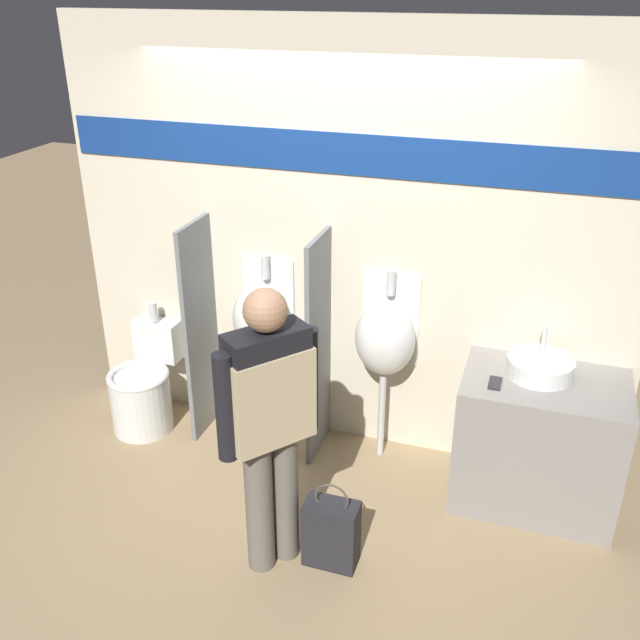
{
  "coord_description": "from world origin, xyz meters",
  "views": [
    {
      "loc": [
        1.19,
        -3.41,
        2.88
      ],
      "look_at": [
        0.0,
        0.17,
        1.05
      ],
      "focal_mm": 40.0,
      "sensor_mm": 36.0,
      "label": 1
    }
  ],
  "objects_px": {
    "sink_basin": "(540,367)",
    "shopping_bag": "(331,533)",
    "toilet": "(144,390)",
    "person_in_vest": "(269,415)",
    "urinal_near_counter": "(262,320)",
    "urinal_far": "(385,338)",
    "cell_phone": "(495,383)"
  },
  "relations": [
    {
      "from": "person_in_vest",
      "to": "urinal_near_counter",
      "type": "bearing_deg",
      "value": 62.6
    },
    {
      "from": "sink_basin",
      "to": "urinal_near_counter",
      "type": "bearing_deg",
      "value": 176.72
    },
    {
      "from": "urinal_near_counter",
      "to": "person_in_vest",
      "type": "height_order",
      "value": "person_in_vest"
    },
    {
      "from": "cell_phone",
      "to": "shopping_bag",
      "type": "xyz_separation_m",
      "value": [
        -0.71,
        -0.76,
        -0.63
      ]
    },
    {
      "from": "toilet",
      "to": "person_in_vest",
      "type": "bearing_deg",
      "value": -34.57
    },
    {
      "from": "toilet",
      "to": "person_in_vest",
      "type": "xyz_separation_m",
      "value": [
        1.34,
        -0.92,
        0.65
      ]
    },
    {
      "from": "person_in_vest",
      "to": "shopping_bag",
      "type": "distance_m",
      "value": 0.79
    },
    {
      "from": "toilet",
      "to": "shopping_bag",
      "type": "distance_m",
      "value": 1.85
    },
    {
      "from": "urinal_near_counter",
      "to": "shopping_bag",
      "type": "distance_m",
      "value": 1.48
    },
    {
      "from": "toilet",
      "to": "person_in_vest",
      "type": "distance_m",
      "value": 1.75
    },
    {
      "from": "urinal_far",
      "to": "toilet",
      "type": "height_order",
      "value": "urinal_far"
    },
    {
      "from": "cell_phone",
      "to": "shopping_bag",
      "type": "relative_size",
      "value": 0.27
    },
    {
      "from": "urinal_far",
      "to": "shopping_bag",
      "type": "bearing_deg",
      "value": -90.81
    },
    {
      "from": "cell_phone",
      "to": "toilet",
      "type": "bearing_deg",
      "value": 177.84
    },
    {
      "from": "cell_phone",
      "to": "shopping_bag",
      "type": "distance_m",
      "value": 1.22
    },
    {
      "from": "toilet",
      "to": "shopping_bag",
      "type": "height_order",
      "value": "toilet"
    },
    {
      "from": "sink_basin",
      "to": "toilet",
      "type": "bearing_deg",
      "value": -177.87
    },
    {
      "from": "urinal_far",
      "to": "toilet",
      "type": "xyz_separation_m",
      "value": [
        -1.66,
        -0.2,
        -0.58
      ]
    },
    {
      "from": "urinal_far",
      "to": "person_in_vest",
      "type": "bearing_deg",
      "value": -105.94
    },
    {
      "from": "sink_basin",
      "to": "shopping_bag",
      "type": "relative_size",
      "value": 0.72
    },
    {
      "from": "sink_basin",
      "to": "person_in_vest",
      "type": "height_order",
      "value": "person_in_vest"
    },
    {
      "from": "sink_basin",
      "to": "urinal_far",
      "type": "relative_size",
      "value": 0.29
    },
    {
      "from": "sink_basin",
      "to": "cell_phone",
      "type": "distance_m",
      "value": 0.3
    },
    {
      "from": "sink_basin",
      "to": "toilet",
      "type": "xyz_separation_m",
      "value": [
        -2.58,
        -0.1,
        -0.6
      ]
    },
    {
      "from": "urinal_near_counter",
      "to": "toilet",
      "type": "bearing_deg",
      "value": -166.67
    },
    {
      "from": "cell_phone",
      "to": "urinal_far",
      "type": "distance_m",
      "value": 0.75
    },
    {
      "from": "urinal_near_counter",
      "to": "urinal_far",
      "type": "relative_size",
      "value": 1.0
    },
    {
      "from": "toilet",
      "to": "urinal_far",
      "type": "bearing_deg",
      "value": 6.76
    },
    {
      "from": "person_in_vest",
      "to": "shopping_bag",
      "type": "xyz_separation_m",
      "value": [
        0.3,
        0.07,
        -0.73
      ]
    },
    {
      "from": "urinal_near_counter",
      "to": "person_in_vest",
      "type": "bearing_deg",
      "value": -65.52
    },
    {
      "from": "sink_basin",
      "to": "shopping_bag",
      "type": "height_order",
      "value": "sink_basin"
    },
    {
      "from": "sink_basin",
      "to": "urinal_far",
      "type": "distance_m",
      "value": 0.93
    }
  ]
}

